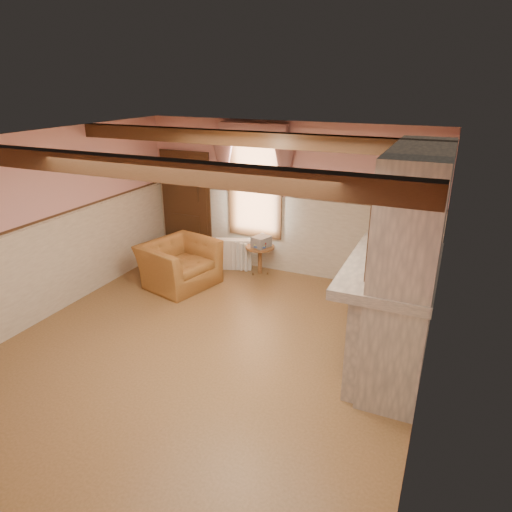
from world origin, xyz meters
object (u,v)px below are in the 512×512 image
at_px(mantel_clock, 402,236).
at_px(oil_lamp, 397,245).
at_px(side_table, 260,260).
at_px(radiator, 233,254).
at_px(armchair, 179,264).
at_px(bowl, 396,254).

height_order(mantel_clock, oil_lamp, oil_lamp).
bearing_deg(side_table, radiator, 180.00).
relative_size(armchair, mantel_clock, 5.07).
bearing_deg(mantel_clock, armchair, 176.21).
xyz_separation_m(side_table, mantel_clock, (2.63, -1.30, 1.25)).
distance_m(armchair, bowl, 3.97).
height_order(side_table, bowl, bowl).
relative_size(radiator, oil_lamp, 2.50).
bearing_deg(armchair, side_table, -31.71).
distance_m(mantel_clock, oil_lamp, 0.51).
xyz_separation_m(bowl, oil_lamp, (0.00, 0.07, 0.10)).
bearing_deg(bowl, mantel_clock, 90.00).
bearing_deg(mantel_clock, bowl, -90.00).
xyz_separation_m(armchair, oil_lamp, (3.74, -0.76, 1.16)).
xyz_separation_m(bowl, mantel_clock, (0.00, 0.58, 0.06)).
bearing_deg(oil_lamp, radiator, 150.45).
xyz_separation_m(mantel_clock, oil_lamp, (0.00, -0.51, 0.04)).
distance_m(bowl, mantel_clock, 0.58).
height_order(radiator, oil_lamp, oil_lamp).
relative_size(mantel_clock, oil_lamp, 0.86).
bearing_deg(bowl, side_table, 144.51).
relative_size(radiator, bowl, 2.13).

